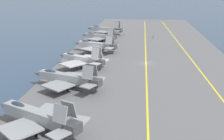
{
  "coord_description": "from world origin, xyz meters",
  "views": [
    {
      "loc": [
        -79.54,
        1.44,
        22.86
      ],
      "look_at": [
        -15.86,
        8.3,
        2.9
      ],
      "focal_mm": 45.0,
      "sensor_mm": 36.0,
      "label": 1
    }
  ],
  "objects_px": {
    "parked_jet_second": "(37,116)",
    "parked_jet_seventh": "(105,29)",
    "parked_jet_sixth": "(99,36)",
    "parked_jet_fourth": "(82,59)",
    "crew_brown_vest": "(153,36)",
    "parked_jet_fifth": "(95,45)",
    "parked_jet_third": "(66,78)"
  },
  "relations": [
    {
      "from": "parked_jet_sixth",
      "to": "parked_jet_second",
      "type": "bearing_deg",
      "value": -179.41
    },
    {
      "from": "parked_jet_fourth",
      "to": "parked_jet_fifth",
      "type": "relative_size",
      "value": 0.96
    },
    {
      "from": "parked_jet_fifth",
      "to": "parked_jet_sixth",
      "type": "xyz_separation_m",
      "value": [
        16.5,
        1.13,
        -0.03
      ]
    },
    {
      "from": "parked_jet_seventh",
      "to": "parked_jet_fifth",
      "type": "bearing_deg",
      "value": -177.78
    },
    {
      "from": "crew_brown_vest",
      "to": "parked_jet_sixth",
      "type": "bearing_deg",
      "value": 115.1
    },
    {
      "from": "parked_jet_fifth",
      "to": "parked_jet_seventh",
      "type": "xyz_separation_m",
      "value": [
        33.66,
        1.3,
        -0.01
      ]
    },
    {
      "from": "parked_jet_fifth",
      "to": "crew_brown_vest",
      "type": "height_order",
      "value": "parked_jet_fifth"
    },
    {
      "from": "parked_jet_fifth",
      "to": "parked_jet_sixth",
      "type": "height_order",
      "value": "parked_jet_fifth"
    },
    {
      "from": "parked_jet_third",
      "to": "parked_jet_fifth",
      "type": "xyz_separation_m",
      "value": [
        34.57,
        -0.76,
        -0.05
      ]
    },
    {
      "from": "parked_jet_fifth",
      "to": "parked_jet_seventh",
      "type": "relative_size",
      "value": 0.92
    },
    {
      "from": "parked_jet_seventh",
      "to": "crew_brown_vest",
      "type": "bearing_deg",
      "value": -108.35
    },
    {
      "from": "parked_jet_third",
      "to": "parked_jet_fourth",
      "type": "distance_m",
      "value": 16.41
    },
    {
      "from": "parked_jet_second",
      "to": "parked_jet_seventh",
      "type": "height_order",
      "value": "parked_jet_seventh"
    },
    {
      "from": "parked_jet_fifth",
      "to": "parked_jet_sixth",
      "type": "bearing_deg",
      "value": 3.91
    },
    {
      "from": "parked_jet_fourth",
      "to": "crew_brown_vest",
      "type": "bearing_deg",
      "value": -25.23
    },
    {
      "from": "parked_jet_fourth",
      "to": "crew_brown_vest",
      "type": "relative_size",
      "value": 9.13
    },
    {
      "from": "parked_jet_sixth",
      "to": "parked_jet_fifth",
      "type": "bearing_deg",
      "value": -176.09
    },
    {
      "from": "parked_jet_second",
      "to": "parked_jet_third",
      "type": "relative_size",
      "value": 0.96
    },
    {
      "from": "parked_jet_fourth",
      "to": "parked_jet_sixth",
      "type": "bearing_deg",
      "value": 0.52
    },
    {
      "from": "crew_brown_vest",
      "to": "parked_jet_third",
      "type": "bearing_deg",
      "value": 161.03
    },
    {
      "from": "parked_jet_seventh",
      "to": "crew_brown_vest",
      "type": "distance_m",
      "value": 22.75
    },
    {
      "from": "parked_jet_seventh",
      "to": "parked_jet_fourth",
      "type": "bearing_deg",
      "value": -179.45
    },
    {
      "from": "parked_jet_second",
      "to": "parked_jet_fourth",
      "type": "distance_m",
      "value": 35.36
    },
    {
      "from": "crew_brown_vest",
      "to": "parked_jet_fourth",
      "type": "bearing_deg",
      "value": 154.77
    },
    {
      "from": "parked_jet_fifth",
      "to": "crew_brown_vest",
      "type": "distance_m",
      "value": 33.39
    },
    {
      "from": "parked_jet_third",
      "to": "parked_jet_sixth",
      "type": "bearing_deg",
      "value": 0.41
    },
    {
      "from": "parked_jet_second",
      "to": "crew_brown_vest",
      "type": "distance_m",
      "value": 82.68
    },
    {
      "from": "parked_jet_sixth",
      "to": "parked_jet_seventh",
      "type": "height_order",
      "value": "parked_jet_seventh"
    },
    {
      "from": "parked_jet_sixth",
      "to": "parked_jet_seventh",
      "type": "relative_size",
      "value": 0.88
    },
    {
      "from": "parked_jet_fifth",
      "to": "crew_brown_vest",
      "type": "relative_size",
      "value": 9.49
    },
    {
      "from": "parked_jet_fifth",
      "to": "parked_jet_seventh",
      "type": "distance_m",
      "value": 33.69
    },
    {
      "from": "parked_jet_seventh",
      "to": "crew_brown_vest",
      "type": "height_order",
      "value": "parked_jet_seventh"
    }
  ]
}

